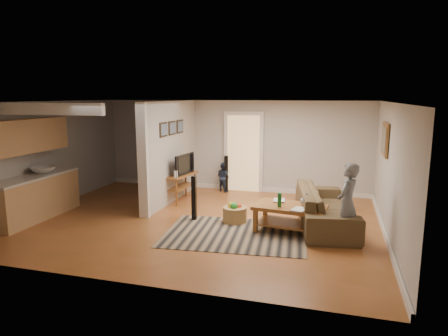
{
  "coord_description": "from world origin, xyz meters",
  "views": [
    {
      "loc": [
        2.77,
        -7.7,
        2.63
      ],
      "look_at": [
        0.47,
        0.37,
        1.1
      ],
      "focal_mm": 32.0,
      "sensor_mm": 36.0,
      "label": 1
    }
  ],
  "objects_px": {
    "speaker_right": "(226,174)",
    "coffee_table": "(291,211)",
    "toy_basket": "(235,214)",
    "speaker_left": "(194,198)",
    "child": "(345,243)",
    "toddler": "(223,191)",
    "tv_console": "(181,177)",
    "sofa": "(324,225)"
  },
  "relations": [
    {
      "from": "sofa",
      "to": "child",
      "type": "xyz_separation_m",
      "value": [
        0.4,
        -0.94,
        0.0
      ]
    },
    {
      "from": "toy_basket",
      "to": "speaker_right",
      "type": "bearing_deg",
      "value": 109.41
    },
    {
      "from": "sofa",
      "to": "coffee_table",
      "type": "xyz_separation_m",
      "value": [
        -0.62,
        -0.61,
        0.41
      ]
    },
    {
      "from": "child",
      "to": "tv_console",
      "type": "bearing_deg",
      "value": -95.28
    },
    {
      "from": "coffee_table",
      "to": "toy_basket",
      "type": "relative_size",
      "value": 2.88
    },
    {
      "from": "tv_console",
      "to": "toy_basket",
      "type": "xyz_separation_m",
      "value": [
        1.72,
        -1.31,
        -0.45
      ]
    },
    {
      "from": "sofa",
      "to": "speaker_left",
      "type": "distance_m",
      "value": 2.77
    },
    {
      "from": "speaker_right",
      "to": "child",
      "type": "distance_m",
      "value": 4.5
    },
    {
      "from": "coffee_table",
      "to": "child",
      "type": "height_order",
      "value": "coffee_table"
    },
    {
      "from": "coffee_table",
      "to": "child",
      "type": "bearing_deg",
      "value": -17.7
    },
    {
      "from": "child",
      "to": "toddler",
      "type": "xyz_separation_m",
      "value": [
        -3.22,
        3.19,
        0.0
      ]
    },
    {
      "from": "coffee_table",
      "to": "toy_basket",
      "type": "bearing_deg",
      "value": 167.02
    },
    {
      "from": "child",
      "to": "toddler",
      "type": "relative_size",
      "value": 1.81
    },
    {
      "from": "coffee_table",
      "to": "speaker_left",
      "type": "relative_size",
      "value": 1.51
    },
    {
      "from": "speaker_right",
      "to": "toy_basket",
      "type": "distance_m",
      "value": 2.76
    },
    {
      "from": "tv_console",
      "to": "toddler",
      "type": "height_order",
      "value": "tv_console"
    },
    {
      "from": "tv_console",
      "to": "speaker_left",
      "type": "bearing_deg",
      "value": -51.01
    },
    {
      "from": "sofa",
      "to": "tv_console",
      "type": "bearing_deg",
      "value": 64.89
    },
    {
      "from": "toddler",
      "to": "coffee_table",
      "type": "bearing_deg",
      "value": 153.36
    },
    {
      "from": "coffee_table",
      "to": "toddler",
      "type": "distance_m",
      "value": 3.64
    },
    {
      "from": "speaker_left",
      "to": "child",
      "type": "bearing_deg",
      "value": -11.32
    },
    {
      "from": "child",
      "to": "toy_basket",
      "type": "bearing_deg",
      "value": -84.59
    },
    {
      "from": "toy_basket",
      "to": "toddler",
      "type": "distance_m",
      "value": 2.78
    },
    {
      "from": "coffee_table",
      "to": "toddler",
      "type": "bearing_deg",
      "value": 127.46
    },
    {
      "from": "sofa",
      "to": "tv_console",
      "type": "xyz_separation_m",
      "value": [
        -3.54,
        0.97,
        0.63
      ]
    },
    {
      "from": "speaker_left",
      "to": "speaker_right",
      "type": "bearing_deg",
      "value": 89.08
    },
    {
      "from": "toddler",
      "to": "sofa",
      "type": "bearing_deg",
      "value": 167.28
    },
    {
      "from": "sofa",
      "to": "toddler",
      "type": "height_order",
      "value": "toddler"
    },
    {
      "from": "sofa",
      "to": "toddler",
      "type": "relative_size",
      "value": 3.2
    },
    {
      "from": "speaker_right",
      "to": "toy_basket",
      "type": "xyz_separation_m",
      "value": [
        0.91,
        -2.59,
        -0.32
      ]
    },
    {
      "from": "sofa",
      "to": "tv_console",
      "type": "distance_m",
      "value": 3.72
    },
    {
      "from": "toy_basket",
      "to": "child",
      "type": "distance_m",
      "value": 2.31
    },
    {
      "from": "speaker_right",
      "to": "coffee_table",
      "type": "bearing_deg",
      "value": -77.51
    },
    {
      "from": "sofa",
      "to": "speaker_left",
      "type": "xyz_separation_m",
      "value": [
        -2.69,
        -0.42,
        0.48
      ]
    },
    {
      "from": "coffee_table",
      "to": "speaker_right",
      "type": "distance_m",
      "value": 3.56
    },
    {
      "from": "toy_basket",
      "to": "toddler",
      "type": "relative_size",
      "value": 0.62
    },
    {
      "from": "sofa",
      "to": "toy_basket",
      "type": "distance_m",
      "value": 1.86
    },
    {
      "from": "coffee_table",
      "to": "tv_console",
      "type": "height_order",
      "value": "tv_console"
    },
    {
      "from": "tv_console",
      "to": "speaker_left",
      "type": "distance_m",
      "value": 1.63
    },
    {
      "from": "speaker_left",
      "to": "sofa",
      "type": "bearing_deg",
      "value": 7.09
    },
    {
      "from": "speaker_left",
      "to": "coffee_table",
      "type": "bearing_deg",
      "value": -7.12
    },
    {
      "from": "speaker_right",
      "to": "toddler",
      "type": "bearing_deg",
      "value": 156.09
    }
  ]
}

